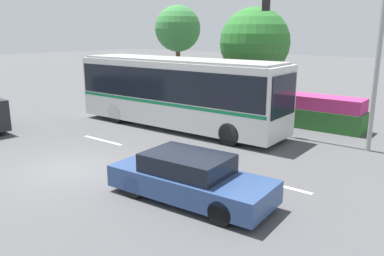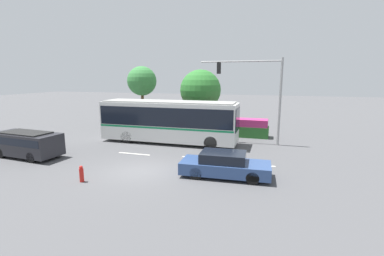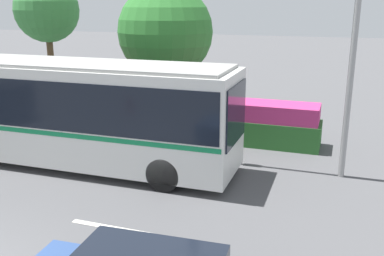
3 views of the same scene
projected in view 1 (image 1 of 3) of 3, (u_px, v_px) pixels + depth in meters
The scene contains 10 objects.
ground_plane at pixel (72, 169), 13.61m from camera, with size 140.00×140.00×0.00m, color #4C4C4F.
city_bus at pixel (178, 89), 19.01m from camera, with size 11.15×2.72×3.41m.
sedan_foreground at pixel (190, 178), 10.98m from camera, with size 4.86×2.09×1.34m.
traffic_light_pole at pixel (339, 34), 15.54m from camera, with size 6.39×0.24×6.76m.
flowering_hedge at pixel (270, 106), 20.80m from camera, with size 9.77×1.45×1.61m.
street_tree_left at pixel (178, 29), 27.55m from camera, with size 3.23×3.23×6.48m.
street_tree_centre at pixel (255, 43), 21.96m from camera, with size 3.96×3.96×6.03m.
lane_stripe_near at pixel (191, 159), 14.65m from camera, with size 2.40×0.16×0.01m, color silver.
lane_stripe_mid at pixel (275, 185), 12.19m from camera, with size 2.40×0.16×0.01m, color silver.
lane_stripe_far at pixel (103, 140), 17.14m from camera, with size 2.40×0.16×0.01m, color silver.
Camera 1 is at (11.20, -7.60, 4.67)m, focal length 36.43 mm.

